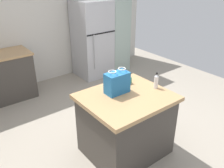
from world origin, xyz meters
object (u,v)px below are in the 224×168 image
(small_box, at_px, (125,80))
(bottle, at_px, (156,81))
(tall_cabinet, at_px, (114,26))
(refrigerator, at_px, (92,39))
(kitchen_island, at_px, (126,124))
(shopping_bag, at_px, (117,83))

(small_box, relative_size, bottle, 0.65)
(tall_cabinet, height_order, bottle, tall_cabinet)
(refrigerator, relative_size, tall_cabinet, 0.79)
(bottle, bearing_deg, refrigerator, 74.65)
(kitchen_island, xyz_separation_m, bottle, (0.46, -0.07, 0.54))
(kitchen_island, relative_size, refrigerator, 0.64)
(refrigerator, relative_size, small_box, 11.91)
(kitchen_island, bearing_deg, bottle, -9.27)
(tall_cabinet, height_order, shopping_bag, tall_cabinet)
(tall_cabinet, xyz_separation_m, shopping_bag, (-1.86, -2.41, -0.06))
(refrigerator, bearing_deg, shopping_bag, -116.82)
(refrigerator, height_order, tall_cabinet, tall_cabinet)
(kitchen_island, height_order, tall_cabinet, tall_cabinet)
(kitchen_island, distance_m, shopping_bag, 0.60)
(refrigerator, distance_m, tall_cabinet, 0.68)
(kitchen_island, bearing_deg, tall_cabinet, 54.59)
(refrigerator, height_order, shopping_bag, refrigerator)
(small_box, bearing_deg, tall_cabinet, 54.82)
(kitchen_island, distance_m, small_box, 0.61)
(refrigerator, bearing_deg, tall_cabinet, 0.02)
(refrigerator, distance_m, small_box, 2.45)
(tall_cabinet, height_order, small_box, tall_cabinet)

